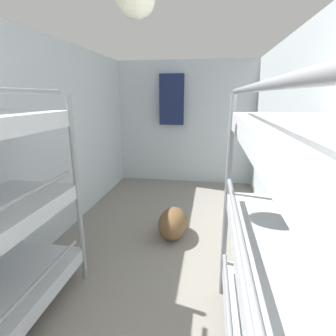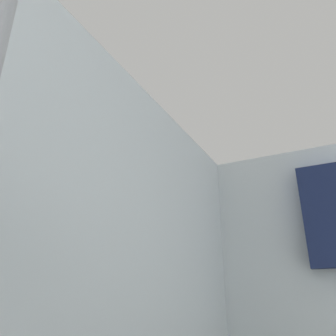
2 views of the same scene
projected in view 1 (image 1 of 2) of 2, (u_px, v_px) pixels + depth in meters
The scene contains 6 objects.
wall_left at pixel (26, 150), 2.57m from camera, with size 0.06×5.59×2.28m.
wall_right at pixel (311, 160), 2.16m from camera, with size 0.06×5.59×2.28m.
wall_back at pixel (186, 123), 5.00m from camera, with size 2.67×0.06×2.28m.
bunk_stack_right_near at pixel (322, 299), 1.04m from camera, with size 0.67×1.90×1.69m.
duffel_bag at pixel (173, 223), 3.15m from camera, with size 0.34×0.57×0.34m.
hanging_coat at pixel (172, 100), 4.77m from camera, with size 0.44×0.12×0.90m.
Camera 1 is at (0.48, 0.47, 1.65)m, focal length 28.00 mm.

